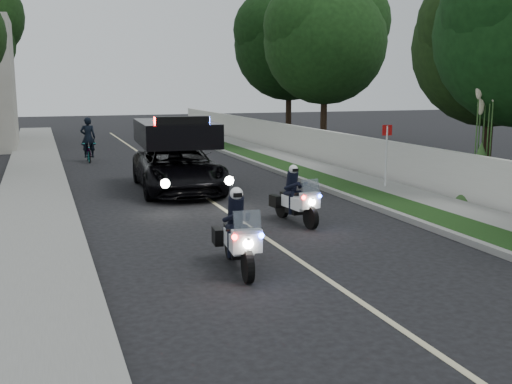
# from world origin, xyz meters

# --- Properties ---
(ground) EXTENTS (120.00, 120.00, 0.00)m
(ground) POSITION_xyz_m (0.00, 0.00, 0.00)
(ground) COLOR black
(ground) RESTS_ON ground
(curb_right) EXTENTS (0.20, 60.00, 0.15)m
(curb_right) POSITION_xyz_m (4.10, 10.00, 0.07)
(curb_right) COLOR gray
(curb_right) RESTS_ON ground
(grass_verge) EXTENTS (1.20, 60.00, 0.16)m
(grass_verge) POSITION_xyz_m (4.80, 10.00, 0.08)
(grass_verge) COLOR #193814
(grass_verge) RESTS_ON ground
(sidewalk_right) EXTENTS (1.40, 60.00, 0.16)m
(sidewalk_right) POSITION_xyz_m (6.10, 10.00, 0.08)
(sidewalk_right) COLOR gray
(sidewalk_right) RESTS_ON ground
(property_wall) EXTENTS (0.22, 60.00, 1.50)m
(property_wall) POSITION_xyz_m (7.10, 10.00, 0.75)
(property_wall) COLOR beige
(property_wall) RESTS_ON ground
(curb_left) EXTENTS (0.20, 60.00, 0.15)m
(curb_left) POSITION_xyz_m (-4.10, 10.00, 0.07)
(curb_left) COLOR gray
(curb_left) RESTS_ON ground
(sidewalk_left) EXTENTS (2.00, 60.00, 0.16)m
(sidewalk_left) POSITION_xyz_m (-5.20, 10.00, 0.08)
(sidewalk_left) COLOR gray
(sidewalk_left) RESTS_ON ground
(lane_marking) EXTENTS (0.12, 50.00, 0.01)m
(lane_marking) POSITION_xyz_m (0.00, 10.00, 0.00)
(lane_marking) COLOR #BFB78C
(lane_marking) RESTS_ON ground
(police_moto_left) EXTENTS (0.85, 1.95, 1.61)m
(police_moto_left) POSITION_xyz_m (-1.36, 0.70, 0.00)
(police_moto_left) COLOR silver
(police_moto_left) RESTS_ON ground
(police_moto_right) EXTENTS (0.83, 1.84, 1.51)m
(police_moto_right) POSITION_xyz_m (1.27, 3.99, 0.00)
(police_moto_right) COLOR white
(police_moto_right) RESTS_ON ground
(police_suv) EXTENTS (2.91, 5.74, 2.72)m
(police_suv) POSITION_xyz_m (-0.55, 9.69, 0.00)
(police_suv) COLOR black
(police_suv) RESTS_ON ground
(bicycle) EXTENTS (0.62, 1.74, 0.91)m
(bicycle) POSITION_xyz_m (-2.76, 18.56, 0.00)
(bicycle) COLOR black
(bicycle) RESTS_ON ground
(cyclist) EXTENTS (0.71, 0.52, 1.84)m
(cyclist) POSITION_xyz_m (-2.76, 18.56, 0.00)
(cyclist) COLOR black
(cyclist) RESTS_ON ground
(sign_post) EXTENTS (0.39, 0.39, 2.28)m
(sign_post) POSITION_xyz_m (6.00, 7.37, 0.00)
(sign_post) COLOR #BC0E0D
(sign_post) RESTS_ON ground
(pampas_far) EXTENTS (1.47, 1.47, 4.08)m
(pampas_far) POSITION_xyz_m (7.60, 4.67, 0.00)
(pampas_far) COLOR beige
(pampas_far) RESTS_ON ground
(tree_right_c) EXTENTS (5.91, 5.91, 9.36)m
(tree_right_c) POSITION_xyz_m (10.34, 7.66, 0.00)
(tree_right_c) COLOR black
(tree_right_c) RESTS_ON ground
(tree_right_d) EXTENTS (8.13, 8.13, 11.13)m
(tree_right_d) POSITION_xyz_m (10.01, 20.37, 0.00)
(tree_right_d) COLOR #193E14
(tree_right_d) RESTS_ON ground
(tree_right_e) EXTENTS (8.91, 8.91, 11.46)m
(tree_right_e) POSITION_xyz_m (10.18, 25.80, 0.00)
(tree_right_e) COLOR black
(tree_right_e) RESTS_ON ground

